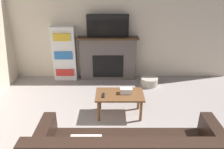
{
  "coord_description": "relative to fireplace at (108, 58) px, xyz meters",
  "views": [
    {
      "loc": [
        -0.0,
        -1.22,
        2.37
      ],
      "look_at": [
        0.0,
        2.54,
        0.7
      ],
      "focal_mm": 35.0,
      "sensor_mm": 36.0,
      "label": 1
    }
  ],
  "objects": [
    {
      "name": "storage_basket",
      "position": [
        0.99,
        -0.4,
        -0.45
      ],
      "size": [
        0.4,
        0.4,
        0.19
      ],
      "color": "#BCB29E",
      "rests_on": "ground_plane"
    },
    {
      "name": "tv",
      "position": [
        0.0,
        -0.02,
        0.8
      ],
      "size": [
        0.98,
        0.03,
        0.54
      ],
      "color": "black",
      "rests_on": "fireplace"
    },
    {
      "name": "wall_back",
      "position": [
        0.1,
        0.14,
        0.81
      ],
      "size": [
        5.89,
        0.06,
        2.7
      ],
      "color": "beige",
      "rests_on": "ground_plane"
    },
    {
      "name": "coffee_table",
      "position": [
        0.24,
        -1.63,
        -0.17
      ],
      "size": [
        0.87,
        0.51,
        0.44
      ],
      "color": "brown",
      "rests_on": "ground_plane"
    },
    {
      "name": "remote_control",
      "position": [
        -0.05,
        -1.7,
        -0.09
      ],
      "size": [
        0.04,
        0.15,
        0.02
      ],
      "color": "black",
      "rests_on": "coffee_table"
    },
    {
      "name": "bookshelf",
      "position": [
        -1.06,
        -0.02,
        0.13
      ],
      "size": [
        0.56,
        0.29,
        1.34
      ],
      "color": "white",
      "rests_on": "ground_plane"
    },
    {
      "name": "tissue_box",
      "position": [
        0.36,
        -1.61,
        -0.05
      ],
      "size": [
        0.22,
        0.12,
        0.1
      ],
      "color": "white",
      "rests_on": "coffee_table"
    },
    {
      "name": "fireplace",
      "position": [
        0.0,
        0.0,
        0.0
      ],
      "size": [
        1.47,
        0.28,
        1.08
      ],
      "color": "#605651",
      "rests_on": "ground_plane"
    }
  ]
}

